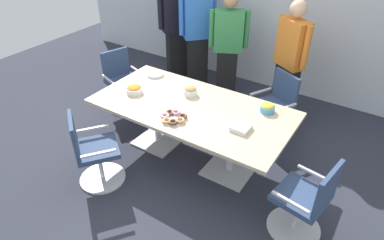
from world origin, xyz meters
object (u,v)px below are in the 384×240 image
person_standing_0 (176,26)px  snack_bowl_chips_orange (134,89)px  person_standing_1 (198,32)px  person_standing_2 (228,46)px  donut_platter (173,118)px  office_chair_1 (274,109)px  person_standing_3 (290,61)px  conference_table (192,115)px  office_chair_3 (93,154)px  napkin_pile (241,128)px  snack_bowl_cookies (191,91)px  office_chair_2 (123,84)px  office_chair_0 (305,203)px  snack_bowl_chips_yellow (268,108)px  plate_stack (155,74)px

person_standing_0 → snack_bowl_chips_orange: bearing=54.5°
person_standing_1 → person_standing_2: person_standing_1 is taller
donut_platter → snack_bowl_chips_orange: bearing=163.8°
person_standing_0 → snack_bowl_chips_orange: person_standing_0 is taller
office_chair_1 → person_standing_3: (-0.05, 0.54, 0.50)m
conference_table → snack_bowl_chips_orange: snack_bowl_chips_orange is taller
office_chair_3 → person_standing_2: 2.69m
napkin_pile → donut_platter: bearing=-162.2°
snack_bowl_cookies → napkin_pile: 0.93m
office_chair_2 → snack_bowl_cookies: 1.47m
office_chair_0 → person_standing_0: bearing=64.0°
office_chair_0 → person_standing_3: bearing=35.0°
conference_table → napkin_pile: napkin_pile is taller
office_chair_2 → person_standing_1: (0.59, 1.23, 0.57)m
snack_bowl_chips_yellow → donut_platter: bearing=-138.5°
office_chair_2 → office_chair_3: size_ratio=1.00×
snack_bowl_cookies → snack_bowl_chips_yellow: (0.97, 0.16, -0.00)m
conference_table → office_chair_2: bearing=164.5°
person_standing_1 → donut_platter: (0.96, -2.02, -0.21)m
plate_stack → snack_bowl_chips_yellow: bearing=-1.0°
person_standing_3 → snack_bowl_chips_orange: size_ratio=8.38×
office_chair_1 → office_chair_0: bearing=148.9°
donut_platter → person_standing_2: bearing=100.5°
office_chair_0 → plate_stack: (-2.44, 0.83, 0.36)m
conference_table → snack_bowl_chips_yellow: size_ratio=13.95×
snack_bowl_cookies → plate_stack: 0.74m
office_chair_1 → plate_stack: size_ratio=3.91×
snack_bowl_chips_orange → office_chair_1: bearing=37.6°
office_chair_1 → snack_bowl_chips_yellow: office_chair_1 is taller
office_chair_2 → plate_stack: 0.78m
conference_table → plate_stack: size_ratio=10.32×
office_chair_3 → snack_bowl_chips_yellow: size_ratio=5.29×
office_chair_0 → office_chair_2: same height
office_chair_3 → person_standing_2: (0.30, 2.63, 0.47)m
conference_table → person_standing_0: (-1.47, 1.75, 0.35)m
office_chair_1 → person_standing_1: (-1.66, 0.66, 0.57)m
person_standing_1 → snack_bowl_chips_orange: person_standing_1 is taller
snack_bowl_chips_yellow → snack_bowl_chips_orange: size_ratio=0.83×
office_chair_1 → person_standing_3: person_standing_3 is taller
office_chair_3 → snack_bowl_cookies: office_chair_3 is taller
office_chair_1 → snack_bowl_chips_orange: office_chair_1 is taller
snack_bowl_chips_yellow → plate_stack: (-1.68, 0.03, -0.04)m
office_chair_0 → person_standing_1: size_ratio=0.49×
conference_table → person_standing_2: person_standing_2 is taller
office_chair_3 → person_standing_0: (-0.78, 2.75, 0.56)m
conference_table → office_chair_0: (1.57, -0.43, -0.22)m
conference_table → office_chair_2: office_chair_2 is taller
office_chair_2 → snack_bowl_chips_yellow: office_chair_2 is taller
office_chair_1 → snack_bowl_cookies: (-0.84, -0.79, 0.40)m
office_chair_0 → person_standing_3: 2.25m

